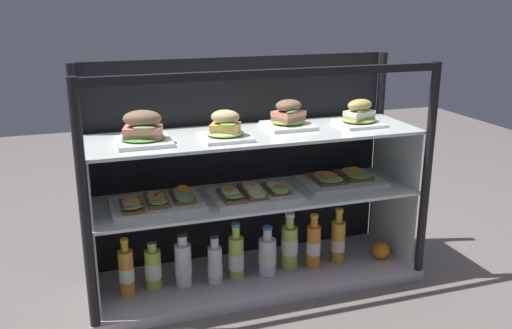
{
  "coord_description": "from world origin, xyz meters",
  "views": [
    {
      "loc": [
        -0.65,
        -1.95,
        1.13
      ],
      "look_at": [
        0.0,
        0.0,
        0.5
      ],
      "focal_mm": 38.93,
      "sensor_mm": 36.0,
      "label": 1
    }
  ],
  "objects_px": {
    "plated_roll_sandwich_center": "(143,131)",
    "juice_bottle_tucked_behind": "(215,264)",
    "open_sandwich_tray_center": "(253,193)",
    "juice_bottle_back_center": "(183,264)",
    "plated_roll_sandwich_far_right": "(288,117)",
    "open_sandwich_tray_near_right_corner": "(158,202)",
    "juice_bottle_front_right_end": "(314,245)",
    "juice_bottle_near_post": "(236,257)",
    "juice_bottle_back_right": "(126,272)",
    "juice_bottle_front_middle": "(338,240)",
    "juice_bottle_front_left_end": "(290,246)",
    "juice_bottle_back_left": "(153,268)",
    "plated_roll_sandwich_near_left_corner": "(359,115)",
    "orange_fruit_beside_bottles": "(381,250)",
    "open_sandwich_tray_left_of_center": "(341,178)",
    "plated_roll_sandwich_right_of_center": "(225,128)",
    "juice_bottle_front_fourth": "(267,255)"
  },
  "relations": [
    {
      "from": "juice_bottle_front_left_end",
      "to": "juice_bottle_back_right",
      "type": "bearing_deg",
      "value": -178.73
    },
    {
      "from": "plated_roll_sandwich_near_left_corner",
      "to": "juice_bottle_tucked_behind",
      "type": "bearing_deg",
      "value": -177.2
    },
    {
      "from": "plated_roll_sandwich_far_right",
      "to": "open_sandwich_tray_center",
      "type": "distance_m",
      "value": 0.33
    },
    {
      "from": "plated_roll_sandwich_center",
      "to": "juice_bottle_front_right_end",
      "type": "distance_m",
      "value": 0.86
    },
    {
      "from": "open_sandwich_tray_center",
      "to": "juice_bottle_front_right_end",
      "type": "bearing_deg",
      "value": -1.95
    },
    {
      "from": "juice_bottle_tucked_behind",
      "to": "juice_bottle_front_fourth",
      "type": "bearing_deg",
      "value": 0.14
    },
    {
      "from": "juice_bottle_front_fourth",
      "to": "orange_fruit_beside_bottles",
      "type": "bearing_deg",
      "value": -2.7
    },
    {
      "from": "plated_roll_sandwich_center",
      "to": "juice_bottle_near_post",
      "type": "xyz_separation_m",
      "value": [
        0.34,
        0.01,
        -0.55
      ]
    },
    {
      "from": "plated_roll_sandwich_right_of_center",
      "to": "plated_roll_sandwich_near_left_corner",
      "type": "xyz_separation_m",
      "value": [
        0.57,
        0.05,
        -0.0
      ]
    },
    {
      "from": "plated_roll_sandwich_far_right",
      "to": "juice_bottle_back_right",
      "type": "relative_size",
      "value": 0.8
    },
    {
      "from": "plated_roll_sandwich_center",
      "to": "juice_bottle_front_left_end",
      "type": "height_order",
      "value": "plated_roll_sandwich_center"
    },
    {
      "from": "juice_bottle_back_right",
      "to": "juice_bottle_back_left",
      "type": "distance_m",
      "value": 0.11
    },
    {
      "from": "juice_bottle_back_center",
      "to": "juice_bottle_front_left_end",
      "type": "bearing_deg",
      "value": 0.85
    },
    {
      "from": "juice_bottle_back_right",
      "to": "juice_bottle_back_center",
      "type": "distance_m",
      "value": 0.22
    },
    {
      "from": "open_sandwich_tray_near_right_corner",
      "to": "juice_bottle_front_left_end",
      "type": "bearing_deg",
      "value": 0.35
    },
    {
      "from": "open_sandwich_tray_center",
      "to": "orange_fruit_beside_bottles",
      "type": "distance_m",
      "value": 0.65
    },
    {
      "from": "juice_bottle_front_right_end",
      "to": "open_sandwich_tray_near_right_corner",
      "type": "bearing_deg",
      "value": 177.95
    },
    {
      "from": "juice_bottle_back_right",
      "to": "juice_bottle_front_left_end",
      "type": "distance_m",
      "value": 0.67
    },
    {
      "from": "open_sandwich_tray_center",
      "to": "juice_bottle_near_post",
      "type": "bearing_deg",
      "value": 174.28
    },
    {
      "from": "plated_roll_sandwich_near_left_corner",
      "to": "open_sandwich_tray_near_right_corner",
      "type": "height_order",
      "value": "plated_roll_sandwich_near_left_corner"
    },
    {
      "from": "open_sandwich_tray_left_of_center",
      "to": "juice_bottle_back_left",
      "type": "height_order",
      "value": "open_sandwich_tray_left_of_center"
    },
    {
      "from": "juice_bottle_back_left",
      "to": "orange_fruit_beside_bottles",
      "type": "bearing_deg",
      "value": -3.44
    },
    {
      "from": "juice_bottle_front_right_end",
      "to": "orange_fruit_beside_bottles",
      "type": "relative_size",
      "value": 3.11
    },
    {
      "from": "juice_bottle_front_right_end",
      "to": "juice_bottle_front_middle",
      "type": "height_order",
      "value": "juice_bottle_front_middle"
    },
    {
      "from": "plated_roll_sandwich_center",
      "to": "juice_bottle_tucked_behind",
      "type": "height_order",
      "value": "plated_roll_sandwich_center"
    },
    {
      "from": "plated_roll_sandwich_right_of_center",
      "to": "open_sandwich_tray_left_of_center",
      "type": "distance_m",
      "value": 0.6
    },
    {
      "from": "plated_roll_sandwich_right_of_center",
      "to": "juice_bottle_front_fourth",
      "type": "xyz_separation_m",
      "value": [
        0.17,
        0.02,
        -0.55
      ]
    },
    {
      "from": "orange_fruit_beside_bottles",
      "to": "plated_roll_sandwich_right_of_center",
      "type": "bearing_deg",
      "value": 179.98
    },
    {
      "from": "plated_roll_sandwich_center",
      "to": "juice_bottle_tucked_behind",
      "type": "xyz_separation_m",
      "value": [
        0.25,
        -0.0,
        -0.56
      ]
    },
    {
      "from": "juice_bottle_front_left_end",
      "to": "open_sandwich_tray_left_of_center",
      "type": "bearing_deg",
      "value": 8.31
    },
    {
      "from": "plated_roll_sandwich_right_of_center",
      "to": "plated_roll_sandwich_far_right",
      "type": "xyz_separation_m",
      "value": [
        0.29,
        0.1,
        0.0
      ]
    },
    {
      "from": "open_sandwich_tray_center",
      "to": "juice_bottle_back_center",
      "type": "relative_size",
      "value": 1.53
    },
    {
      "from": "open_sandwich_tray_center",
      "to": "orange_fruit_beside_bottles",
      "type": "height_order",
      "value": "open_sandwich_tray_center"
    },
    {
      "from": "juice_bottle_front_right_end",
      "to": "juice_bottle_near_post",
      "type": "bearing_deg",
      "value": 177.25
    },
    {
      "from": "plated_roll_sandwich_near_left_corner",
      "to": "open_sandwich_tray_center",
      "type": "xyz_separation_m",
      "value": [
        -0.46,
        -0.02,
        -0.27
      ]
    },
    {
      "from": "plated_roll_sandwich_center",
      "to": "orange_fruit_beside_bottles",
      "type": "xyz_separation_m",
      "value": [
        0.98,
        -0.03,
        -0.6
      ]
    },
    {
      "from": "plated_roll_sandwich_right_of_center",
      "to": "juice_bottle_back_center",
      "type": "xyz_separation_m",
      "value": [
        -0.17,
        0.04,
        -0.54
      ]
    },
    {
      "from": "juice_bottle_front_middle",
      "to": "juice_bottle_tucked_behind",
      "type": "bearing_deg",
      "value": -177.87
    },
    {
      "from": "open_sandwich_tray_center",
      "to": "juice_bottle_back_center",
      "type": "height_order",
      "value": "open_sandwich_tray_center"
    },
    {
      "from": "juice_bottle_near_post",
      "to": "open_sandwich_tray_left_of_center",
      "type": "bearing_deg",
      "value": 5.44
    },
    {
      "from": "open_sandwich_tray_near_right_corner",
      "to": "juice_bottle_back_left",
      "type": "bearing_deg",
      "value": 158.23
    },
    {
      "from": "open_sandwich_tray_center",
      "to": "juice_bottle_back_right",
      "type": "height_order",
      "value": "open_sandwich_tray_center"
    },
    {
      "from": "plated_roll_sandwich_right_of_center",
      "to": "juice_bottle_back_left",
      "type": "relative_size",
      "value": 0.87
    },
    {
      "from": "juice_bottle_front_middle",
      "to": "juice_bottle_front_left_end",
      "type": "bearing_deg",
      "value": 178.6
    },
    {
      "from": "plated_roll_sandwich_far_right",
      "to": "open_sandwich_tray_near_right_corner",
      "type": "distance_m",
      "value": 0.61
    },
    {
      "from": "plated_roll_sandwich_center",
      "to": "plated_roll_sandwich_far_right",
      "type": "xyz_separation_m",
      "value": [
        0.58,
        0.07,
        -0.0
      ]
    },
    {
      "from": "juice_bottle_back_right",
      "to": "juice_bottle_front_middle",
      "type": "bearing_deg",
      "value": 0.61
    },
    {
      "from": "juice_bottle_near_post",
      "to": "orange_fruit_beside_bottles",
      "type": "bearing_deg",
      "value": -3.52
    },
    {
      "from": "open_sandwich_tray_center",
      "to": "open_sandwich_tray_left_of_center",
      "type": "height_order",
      "value": "open_sandwich_tray_center"
    },
    {
      "from": "open_sandwich_tray_center",
      "to": "plated_roll_sandwich_right_of_center",
      "type": "bearing_deg",
      "value": -164.61
    }
  ]
}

